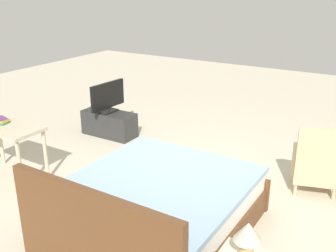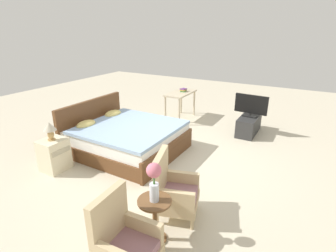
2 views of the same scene
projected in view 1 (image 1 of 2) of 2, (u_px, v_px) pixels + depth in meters
The scene contains 8 objects.
ground_plane at pixel (188, 188), 5.18m from camera, with size 16.00×16.00×0.00m, color beige.
bed at pixel (154, 207), 4.18m from camera, with size 1.85×2.08×0.96m.
armchair_by_window_right at pixel (316, 164), 4.98m from camera, with size 0.68×0.68×0.92m.
table_lamp at pixel (248, 236), 2.90m from camera, with size 0.22×0.22×0.33m.
tv_stand at pixel (109, 124), 6.89m from camera, with size 0.96×0.40×0.43m.
tv_flatscreen at pixel (108, 97), 6.72m from camera, with size 0.22×0.77×0.53m.
vanity_desk at pixel (7, 134), 5.25m from camera, with size 1.04×0.52×0.76m.
book_stack at pixel (0, 121), 5.28m from camera, with size 0.23×0.17×0.08m.
Camera 1 is at (-2.15, 4.05, 2.56)m, focal length 42.00 mm.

